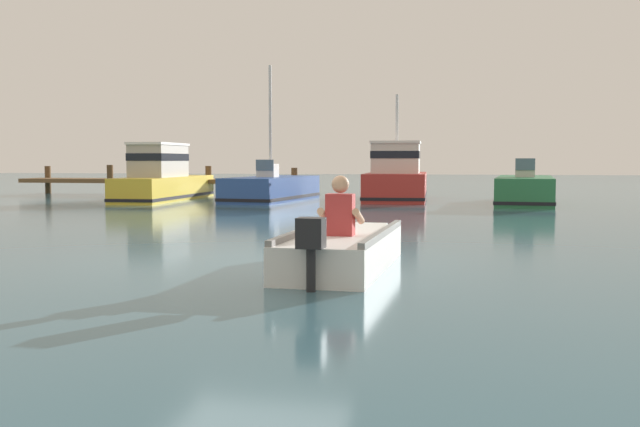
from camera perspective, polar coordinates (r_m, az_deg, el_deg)
ground_plane at (r=10.20m, az=-5.10°, el=-3.56°), size 120.00×120.00×0.00m
wooden_dock at (r=28.99m, az=-12.47°, el=2.53°), size 11.25×1.64×1.19m
rowboat_with_person at (r=9.27m, az=1.88°, el=-2.77°), size 1.24×3.72×1.19m
moored_boat_yellow at (r=25.36m, az=-12.24°, el=2.64°), size 1.65×5.98×1.95m
moored_boat_blue at (r=24.58m, az=-3.81°, el=1.94°), size 2.42×5.24×4.52m
moored_boat_red at (r=24.91m, az=6.04°, el=2.76°), size 2.18×5.25×3.60m
moored_boat_green at (r=23.83m, az=15.81°, el=1.73°), size 2.19×5.46×1.43m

